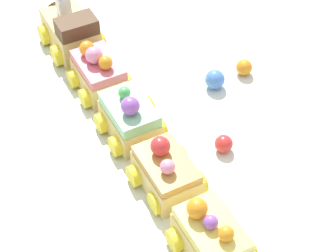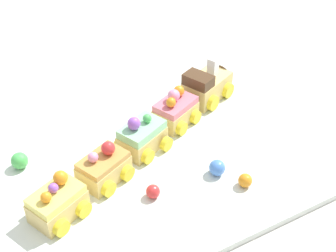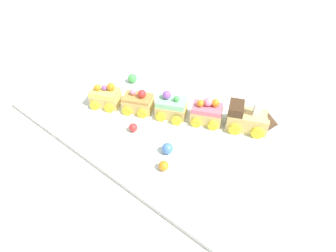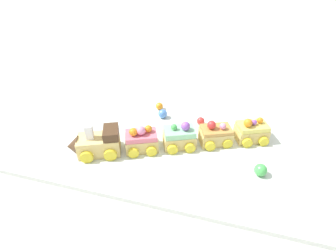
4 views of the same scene
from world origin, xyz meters
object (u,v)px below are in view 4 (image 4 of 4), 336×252
at_px(gumball_red, 201,121).
at_px(gumball_green, 261,170).
at_px(cake_car_mint, 179,137).
at_px(cake_car_caramel, 215,135).
at_px(cake_car_lemon, 251,131).
at_px(gumball_blue, 163,114).
at_px(cake_car_strawberry, 141,140).
at_px(gumball_orange, 159,106).
at_px(cake_train_locomotive, 96,144).

relative_size(gumball_red, gumball_green, 0.78).
height_order(cake_car_mint, gumball_green, cake_car_mint).
height_order(cake_car_caramel, cake_car_lemon, cake_car_lemon).
relative_size(cake_car_mint, gumball_blue, 3.47).
xyz_separation_m(cake_car_caramel, gumball_green, (-0.11, 0.09, -0.01)).
relative_size(cake_car_caramel, gumball_blue, 3.47).
height_order(cake_car_lemon, gumball_red, cake_car_lemon).
relative_size(cake_car_lemon, gumball_blue, 3.47).
height_order(cake_car_strawberry, cake_car_lemon, cake_car_strawberry).
relative_size(gumball_blue, gumball_green, 0.95).
xyz_separation_m(cake_car_mint, gumball_green, (-0.19, 0.05, -0.01)).
height_order(cake_car_caramel, gumball_blue, cake_car_caramel).
relative_size(cake_car_strawberry, gumball_orange, 4.12).
distance_m(cake_car_strawberry, gumball_orange, 0.19).
bearing_deg(cake_car_lemon, cake_car_caramel, -0.09).
height_order(gumball_orange, gumball_green, gumball_green).
xyz_separation_m(gumball_orange, gumball_red, (-0.13, 0.05, -0.00)).
bearing_deg(gumball_orange, cake_car_lemon, 163.15).
bearing_deg(gumball_green, cake_car_mint, -15.41).
bearing_deg(gumball_red, cake_car_strawberry, 50.28).
relative_size(cake_car_mint, cake_car_caramel, 1.00).
bearing_deg(cake_car_mint, cake_car_lemon, 179.97).
distance_m(cake_car_mint, cake_car_lemon, 0.18).
height_order(cake_train_locomotive, cake_car_lemon, cake_train_locomotive).
bearing_deg(gumball_green, cake_car_caramel, -39.42).
bearing_deg(gumball_orange, gumball_red, 160.49).
xyz_separation_m(gumball_orange, gumball_blue, (-0.02, 0.04, 0.00)).
distance_m(cake_car_strawberry, cake_car_caramel, 0.18).
relative_size(cake_train_locomotive, gumball_red, 6.16).
bearing_deg(cake_car_lemon, gumball_red, -37.60).
height_order(cake_car_caramel, gumball_green, cake_car_caramel).
bearing_deg(cake_car_caramel, gumball_red, -79.14).
distance_m(cake_train_locomotive, cake_car_strawberry, 0.11).
bearing_deg(gumball_orange, gumball_green, 144.51).
distance_m(cake_car_lemon, gumball_orange, 0.28).
bearing_deg(cake_car_lemon, gumball_green, 76.71).
relative_size(cake_train_locomotive, cake_car_mint, 1.47).
relative_size(cake_car_caramel, gumball_orange, 4.12).
bearing_deg(cake_car_mint, gumball_orange, -80.81).
bearing_deg(gumball_green, gumball_orange, -35.49).
relative_size(cake_car_strawberry, gumball_red, 4.20).
distance_m(cake_train_locomotive, cake_car_lemon, 0.39).
xyz_separation_m(cake_train_locomotive, gumball_green, (-0.38, -0.03, -0.01)).
bearing_deg(gumball_red, gumball_orange, -19.51).
height_order(cake_train_locomotive, gumball_orange, cake_train_locomotive).
bearing_deg(gumball_red, cake_car_mint, 71.94).
xyz_separation_m(cake_car_strawberry, gumball_green, (-0.28, 0.02, -0.01)).
xyz_separation_m(cake_car_strawberry, gumball_blue, (-0.01, -0.15, -0.01)).
distance_m(cake_car_caramel, gumball_green, 0.14).
xyz_separation_m(cake_car_mint, cake_car_caramel, (-0.08, -0.04, -0.00)).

